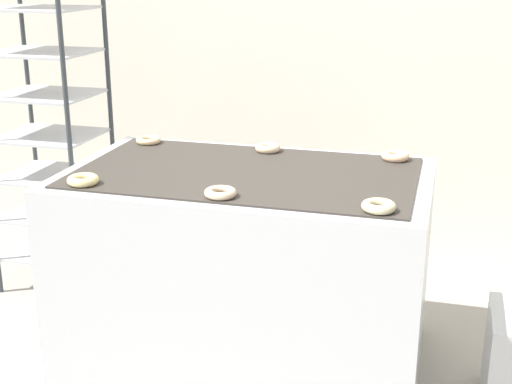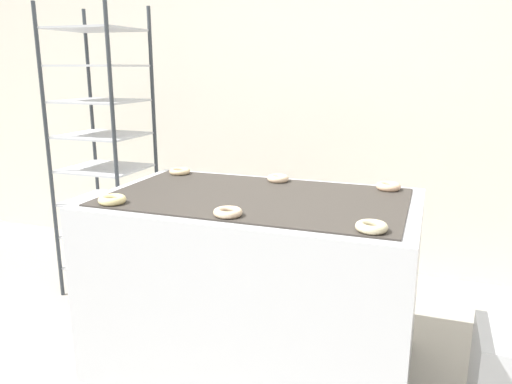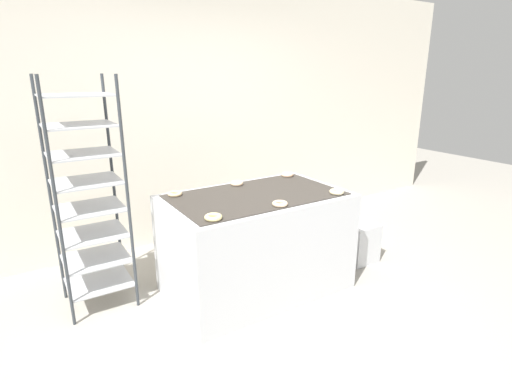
% 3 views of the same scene
% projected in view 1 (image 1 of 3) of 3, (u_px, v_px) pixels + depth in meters
% --- Properties ---
extents(wall_back, '(8.00, 0.05, 2.80)m').
position_uv_depth(wall_back, '(315.00, 13.00, 4.05)').
color(wall_back, silver).
rests_on(wall_back, ground_plane).
extents(fryer_machine, '(1.49, 0.91, 0.86)m').
position_uv_depth(fryer_machine, '(247.00, 268.00, 3.05)').
color(fryer_machine, silver).
rests_on(fryer_machine, ground_plane).
extents(baking_rack_cart, '(0.51, 0.47, 1.82)m').
position_uv_depth(baking_rack_cart, '(48.00, 116.00, 3.66)').
color(baking_rack_cart, '#33383D').
rests_on(baking_rack_cart, ground_plane).
extents(donut_near_left, '(0.12, 0.12, 0.03)m').
position_uv_depth(donut_near_left, '(83.00, 180.00, 2.74)').
color(donut_near_left, '#ECD88D').
rests_on(donut_near_left, fryer_machine).
extents(donut_near_center, '(0.12, 0.12, 0.03)m').
position_uv_depth(donut_near_center, '(221.00, 193.00, 2.60)').
color(donut_near_center, beige).
rests_on(donut_near_center, fryer_machine).
extents(donut_near_right, '(0.12, 0.12, 0.03)m').
position_uv_depth(donut_near_right, '(379.00, 206.00, 2.45)').
color(donut_near_right, beige).
rests_on(donut_near_right, fryer_machine).
extents(donut_far_left, '(0.12, 0.12, 0.03)m').
position_uv_depth(donut_far_left, '(148.00, 140.00, 3.36)').
color(donut_far_left, beige).
rests_on(donut_far_left, fryer_machine).
extents(donut_far_center, '(0.11, 0.11, 0.03)m').
position_uv_depth(donut_far_center, '(268.00, 148.00, 3.21)').
color(donut_far_center, beige).
rests_on(donut_far_center, fryer_machine).
extents(donut_far_right, '(0.12, 0.12, 0.03)m').
position_uv_depth(donut_far_right, '(395.00, 156.00, 3.07)').
color(donut_far_right, beige).
rests_on(donut_far_right, fryer_machine).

